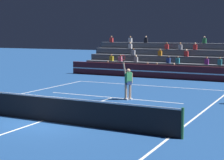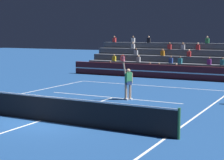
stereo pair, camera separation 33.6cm
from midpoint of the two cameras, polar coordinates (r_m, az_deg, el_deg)
ground_plane at (r=15.92m, az=-11.13°, el=-6.14°), size 120.00×120.00×0.00m
court_lines at (r=15.92m, az=-11.13°, el=-6.12°), size 11.10×23.90×0.01m
tennis_net at (r=15.80m, az=-11.18°, el=-4.22°), size 12.00×0.10×1.10m
sponsor_banner_wall at (r=30.26m, az=8.31°, el=1.21°), size 18.00×0.26×1.10m
bleacher_stand at (r=33.83m, az=10.41°, el=2.57°), size 17.45×4.75×3.38m
tennis_player at (r=20.42m, az=1.99°, el=-0.28°), size 0.52×0.78×2.50m
tennis_ball at (r=18.00m, az=0.63°, el=-4.36°), size 0.07×0.07×0.07m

